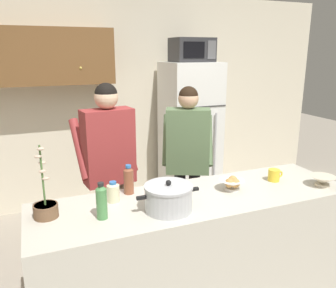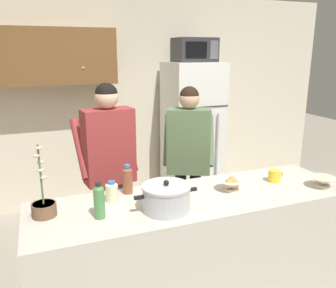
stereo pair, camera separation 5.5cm
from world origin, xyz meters
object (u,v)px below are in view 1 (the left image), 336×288
(bread_bowl, at_px, (232,183))
(bottle_mid_counter, at_px, (102,201))
(coffee_mug, at_px, (274,175))
(potted_orchid, at_px, (46,207))
(bottle_near_edge, at_px, (129,180))
(person_by_sink, at_px, (188,150))
(cooking_pot, at_px, (168,198))
(refrigerator, at_px, (190,134))
(empty_bowl, at_px, (322,180))
(microwave, at_px, (192,50))
(bottle_far_corner, at_px, (113,192))
(person_near_pot, at_px, (109,156))

(bread_bowl, relative_size, bottle_mid_counter, 0.81)
(coffee_mug, xyz_separation_m, potted_orchid, (-1.72, 0.03, 0.02))
(bread_bowl, relative_size, bottle_near_edge, 0.88)
(person_by_sink, bearing_deg, potted_orchid, -149.89)
(cooking_pot, xyz_separation_m, coffee_mug, (0.97, 0.16, -0.04))
(refrigerator, height_order, person_by_sink, refrigerator)
(coffee_mug, relative_size, empty_bowl, 0.68)
(microwave, distance_m, potted_orchid, 2.71)
(person_by_sink, bearing_deg, microwave, 62.76)
(bottle_near_edge, distance_m, bottle_far_corner, 0.17)
(person_by_sink, height_order, bottle_near_edge, person_by_sink)
(cooking_pot, bearing_deg, empty_bowl, -2.91)
(coffee_mug, bearing_deg, refrigerator, 86.16)
(person_by_sink, height_order, potted_orchid, person_by_sink)
(bread_bowl, distance_m, bottle_far_corner, 0.87)
(refrigerator, bearing_deg, coffee_mug, -93.84)
(refrigerator, distance_m, empty_bowl, 2.03)
(bottle_far_corner, bearing_deg, bottle_near_edge, 34.36)
(refrigerator, distance_m, bottle_mid_counter, 2.45)
(cooking_pot, bearing_deg, bread_bowl, 12.84)
(bottle_mid_counter, bearing_deg, potted_orchid, 155.30)
(empty_bowl, xyz_separation_m, bottle_near_edge, (-1.41, 0.42, 0.06))
(cooking_pot, bearing_deg, person_near_pot, 101.71)
(person_by_sink, xyz_separation_m, potted_orchid, (-1.34, -0.77, -0.01))
(microwave, relative_size, person_near_pot, 0.29)
(person_by_sink, height_order, cooking_pot, person_by_sink)
(microwave, height_order, person_by_sink, microwave)
(refrigerator, xyz_separation_m, microwave, (0.00, -0.02, 1.04))
(potted_orchid, bearing_deg, bottle_far_corner, 9.12)
(cooking_pot, distance_m, bottle_near_edge, 0.39)
(refrigerator, relative_size, bottle_far_corner, 12.46)
(cooking_pot, bearing_deg, bottle_near_edge, 114.66)
(cooking_pot, bearing_deg, person_by_sink, 58.50)
(refrigerator, distance_m, microwave, 1.04)
(bottle_near_edge, xyz_separation_m, bottle_far_corner, (-0.14, -0.09, -0.03))
(person_by_sink, relative_size, bottle_far_corner, 11.20)
(refrigerator, height_order, bottle_near_edge, refrigerator)
(refrigerator, bearing_deg, bottle_mid_counter, -128.35)
(microwave, bearing_deg, refrigerator, 90.07)
(person_near_pot, relative_size, bottle_far_corner, 11.64)
(bottle_near_edge, bearing_deg, person_by_sink, 38.88)
(cooking_pot, relative_size, bottle_mid_counter, 1.82)
(person_by_sink, xyz_separation_m, coffee_mug, (0.38, -0.80, -0.03))
(empty_bowl, height_order, bottle_near_edge, bottle_near_edge)
(bottle_far_corner, bearing_deg, coffee_mug, -4.47)
(coffee_mug, relative_size, potted_orchid, 0.28)
(refrigerator, bearing_deg, empty_bowl, -85.78)
(potted_orchid, bearing_deg, refrigerator, 43.95)
(cooking_pot, height_order, coffee_mug, cooking_pot)
(cooking_pot, distance_m, bottle_mid_counter, 0.43)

